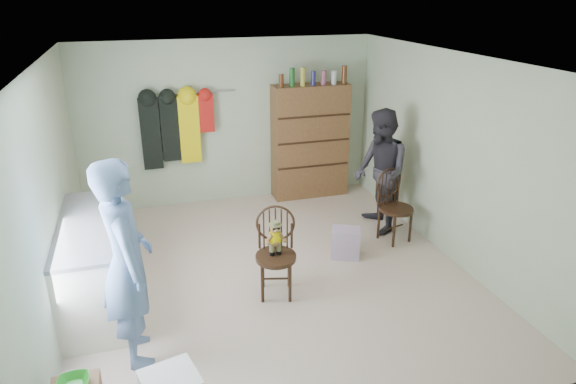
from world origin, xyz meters
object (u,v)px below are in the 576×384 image
object	(u,v)px
dresser	(310,141)
chair_front	(276,246)
chair_far	(393,203)
counter	(94,263)

from	to	relation	value
dresser	chair_front	bearing A→B (deg)	-116.19
chair_far	dresser	distance (m)	1.96
counter	dresser	xyz separation A→B (m)	(3.20, 2.30, 0.44)
counter	chair_front	size ratio (longest dim) A/B	1.86
counter	chair_front	world-z (taller)	chair_front
chair_front	chair_far	world-z (taller)	chair_front
chair_front	chair_far	xyz separation A→B (m)	(1.85, 0.82, -0.05)
chair_front	dresser	world-z (taller)	dresser
counter	chair_far	xyz separation A→B (m)	(3.73, 0.45, 0.05)
counter	chair_far	bearing A→B (deg)	6.86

